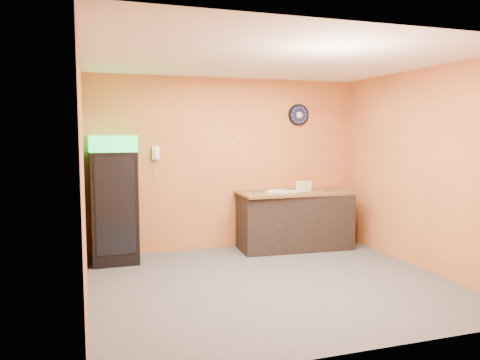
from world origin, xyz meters
name	(u,v)px	position (x,y,z in m)	size (l,w,h in m)	color
floor	(272,283)	(0.00, 0.00, 0.00)	(4.50, 4.50, 0.00)	#47474C
back_wall	(228,164)	(0.00, 2.00, 1.40)	(4.50, 0.02, 2.80)	#D6783C
left_wall	(83,179)	(-2.25, 0.00, 1.40)	(0.02, 4.00, 2.80)	#D6783C
right_wall	(423,169)	(2.25, 0.00, 1.40)	(0.02, 4.00, 2.80)	#D6783C
ceiling	(274,59)	(0.00, 0.00, 2.80)	(4.50, 4.00, 0.02)	white
beverage_cooler	(114,201)	(-1.85, 1.61, 0.91)	(0.66, 0.68, 1.87)	black
prep_counter	(294,221)	(1.02, 1.60, 0.45)	(1.82, 0.81, 0.91)	black
wall_clock	(299,115)	(1.26, 1.97, 2.22)	(0.37, 0.06, 0.37)	black
wall_phone	(156,153)	(-1.18, 1.95, 1.60)	(0.11, 0.10, 0.20)	white
butcher_paper	(294,193)	(1.02, 1.60, 0.93)	(1.86, 0.87, 0.04)	brown
sub_roll_stack	(304,186)	(1.17, 1.53, 1.03)	(0.28, 0.17, 0.17)	beige
wrapped_sandwich_left	(274,192)	(0.60, 1.46, 0.97)	(0.26, 0.10, 0.04)	silver
wrapped_sandwich_mid	(289,192)	(0.85, 1.43, 0.97)	(0.28, 0.11, 0.04)	silver
wrapped_sandwich_right	(277,191)	(0.69, 1.55, 0.97)	(0.29, 0.11, 0.04)	silver
kitchen_tool	(287,189)	(0.92, 1.65, 0.98)	(0.06, 0.06, 0.06)	silver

